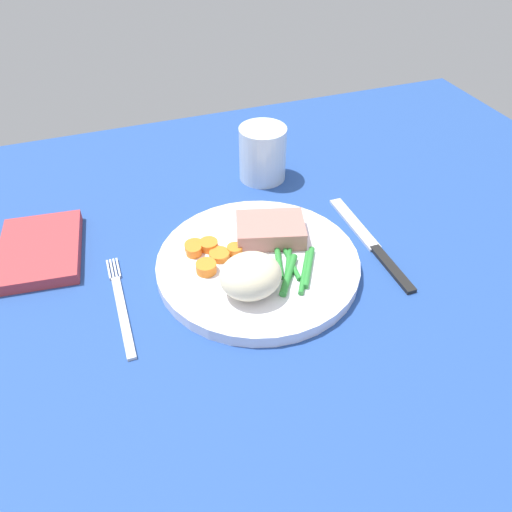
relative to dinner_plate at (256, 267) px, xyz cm
name	(u,v)px	position (x,y,z in cm)	size (l,w,h in cm)	color
dining_table	(258,274)	(0.43, 0.45, -1.80)	(120.00, 90.00, 2.00)	#234793
dinner_plate	(256,267)	(0.00, 0.00, 0.00)	(25.36, 25.36, 1.60)	white
meat_portion	(270,230)	(3.42, 3.99, 2.01)	(8.71, 6.13, 2.43)	#B2756B
mashed_potatoes	(251,276)	(-2.28, -4.56, 3.26)	(7.18, 6.37, 4.92)	beige
carrot_slices	(208,255)	(-5.36, 2.71, 1.32)	(6.91, 7.11, 1.25)	orange
green_beans	(293,267)	(3.77, -2.76, 1.17)	(7.23, 10.16, 0.86)	#2D8C38
fork	(121,305)	(-16.83, -0.26, -0.60)	(1.44, 16.60, 0.40)	silver
knife	(371,244)	(16.28, -0.29, -0.60)	(1.70, 20.50, 0.64)	black
water_glass	(263,157)	(8.45, 20.59, 2.78)	(7.28, 7.28, 8.41)	silver
napkin	(40,250)	(-25.33, 12.51, 0.00)	(10.03, 13.79, 1.59)	#B2383D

